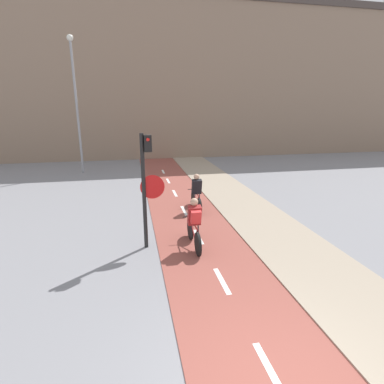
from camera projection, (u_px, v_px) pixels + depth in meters
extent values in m
cube|color=white|center=(270.00, 370.00, 4.57)|extent=(0.12, 1.10, 0.00)
cube|color=white|center=(222.00, 281.00, 6.93)|extent=(0.12, 1.10, 0.00)
cube|color=white|center=(198.00, 237.00, 9.29)|extent=(0.12, 1.10, 0.00)
cube|color=white|center=(184.00, 211.00, 11.64)|extent=(0.12, 1.10, 0.00)
cube|color=white|center=(175.00, 193.00, 14.00)|extent=(0.12, 1.10, 0.00)
cube|color=white|center=(168.00, 181.00, 16.36)|extent=(0.12, 1.10, 0.00)
cube|color=white|center=(163.00, 172.00, 18.71)|extent=(0.12, 1.10, 0.00)
cube|color=#89705B|center=(151.00, 84.00, 24.31)|extent=(60.00, 5.00, 11.43)
cube|color=#473D38|center=(148.00, 1.00, 22.69)|extent=(60.00, 5.20, 0.50)
cylinder|color=black|center=(144.00, 193.00, 8.22)|extent=(0.11, 0.11, 3.25)
cube|color=black|center=(148.00, 143.00, 7.88)|extent=(0.20, 0.20, 0.44)
sphere|color=red|center=(148.00, 140.00, 7.75)|extent=(0.09, 0.09, 0.09)
cone|color=red|center=(152.00, 187.00, 8.21)|extent=(0.67, 0.01, 0.67)
cone|color=silver|center=(152.00, 187.00, 8.22)|extent=(0.60, 0.02, 0.60)
cylinder|color=gray|center=(77.00, 110.00, 17.60)|extent=(0.14, 0.14, 7.50)
sphere|color=silver|center=(70.00, 38.00, 16.55)|extent=(0.36, 0.36, 0.36)
cylinder|color=black|center=(198.00, 244.00, 8.09)|extent=(0.07, 0.65, 0.65)
cylinder|color=black|center=(190.00, 229.00, 9.10)|extent=(0.07, 0.65, 0.65)
cylinder|color=maroon|center=(192.00, 228.00, 8.74)|extent=(0.04, 0.68, 0.40)
cylinder|color=maroon|center=(196.00, 234.00, 8.27)|extent=(0.04, 0.36, 0.43)
cylinder|color=maroon|center=(194.00, 224.00, 8.53)|extent=(0.04, 1.00, 0.07)
cylinder|color=maroon|center=(196.00, 241.00, 8.28)|extent=(0.04, 0.41, 0.05)
cylinder|color=black|center=(190.00, 217.00, 8.99)|extent=(0.46, 0.03, 0.03)
cube|color=maroon|center=(194.00, 215.00, 8.34)|extent=(0.36, 0.31, 0.59)
sphere|color=tan|center=(194.00, 202.00, 8.27)|extent=(0.22, 0.22, 0.22)
cylinder|color=#232328|center=(191.00, 230.00, 8.41)|extent=(0.04, 0.07, 0.41)
cylinder|color=#232328|center=(198.00, 230.00, 8.44)|extent=(0.04, 0.07, 0.41)
cube|color=red|center=(196.00, 217.00, 8.16)|extent=(0.28, 0.23, 0.39)
cylinder|color=black|center=(199.00, 207.00, 11.18)|extent=(0.07, 0.63, 0.63)
cylinder|color=black|center=(193.00, 199.00, 12.18)|extent=(0.07, 0.63, 0.63)
cylinder|color=maroon|center=(195.00, 197.00, 11.83)|extent=(0.04, 0.68, 0.40)
cylinder|color=maroon|center=(198.00, 200.00, 11.36)|extent=(0.04, 0.35, 0.42)
cylinder|color=maroon|center=(196.00, 193.00, 11.62)|extent=(0.04, 0.99, 0.07)
cylinder|color=maroon|center=(198.00, 205.00, 11.37)|extent=(0.04, 0.41, 0.05)
cylinder|color=black|center=(193.00, 189.00, 12.07)|extent=(0.46, 0.03, 0.03)
cube|color=black|center=(197.00, 187.00, 11.43)|extent=(0.36, 0.31, 0.59)
sphere|color=tan|center=(197.00, 177.00, 11.36)|extent=(0.22, 0.22, 0.22)
cylinder|color=#232328|center=(194.00, 198.00, 11.49)|extent=(0.04, 0.07, 0.40)
cylinder|color=#232328|center=(199.00, 197.00, 11.53)|extent=(0.04, 0.07, 0.40)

